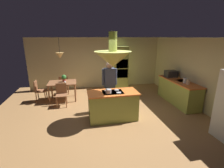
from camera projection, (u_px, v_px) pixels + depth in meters
name	position (u px, v px, depth m)	size (l,w,h in m)	color
ground	(112.00, 116.00, 5.53)	(8.16, 8.16, 0.00)	#9E7042
wall_back	(98.00, 63.00, 8.42)	(6.80, 0.10, 2.55)	beige
wall_right	(193.00, 72.00, 6.19)	(0.10, 7.20, 2.55)	beige
kitchen_island	(113.00, 105.00, 5.21)	(1.57, 0.78, 0.94)	#939E42
counter_run_right	(178.00, 92.00, 6.52)	(0.73, 2.14, 0.92)	#939E42
oven_tower	(121.00, 68.00, 8.31)	(0.66, 0.62, 2.12)	#939E42
dining_table	(62.00, 84.00, 6.80)	(1.13, 0.86, 0.76)	brown
person_at_island	(110.00, 83.00, 5.68)	(0.53, 0.24, 1.77)	tan
range_hood	(113.00, 58.00, 4.80)	(1.10, 1.10, 1.00)	#939E42
pendant_light_over_table	(60.00, 55.00, 6.47)	(0.32, 0.32, 0.82)	#E0B266
chair_facing_island	(61.00, 93.00, 6.23)	(0.40, 0.40, 0.87)	brown
chair_by_back_wall	(64.00, 84.00, 7.46)	(0.40, 0.40, 0.87)	brown
chair_at_corner	(39.00, 89.00, 6.66)	(0.40, 0.40, 0.87)	brown
potted_plant_on_table	(64.00, 78.00, 6.79)	(0.20, 0.20, 0.30)	#99382D
cup_on_table	(65.00, 82.00, 6.58)	(0.07, 0.07, 0.09)	white
canister_flour	(188.00, 82.00, 5.88)	(0.13, 0.13, 0.17)	#E0B78C
canister_sugar	(185.00, 81.00, 6.05)	(0.13, 0.13, 0.19)	silver
microwave_on_counter	(171.00, 74.00, 6.95)	(0.46, 0.36, 0.28)	#232326
cooking_pot_on_cooktop	(108.00, 91.00, 4.91)	(0.18, 0.18, 0.12)	#B2B2B7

